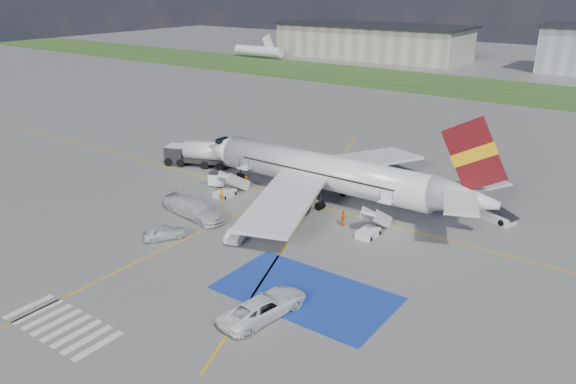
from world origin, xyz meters
name	(u,v)px	position (x,y,z in m)	size (l,w,h in m)	color
ground	(242,243)	(0.00, 0.00, 0.00)	(400.00, 400.00, 0.00)	#60605E
grass_strip	(517,92)	(0.00, 95.00, 0.01)	(400.00, 30.00, 0.01)	#2D4C1E
taxiway_line_main	(312,205)	(0.00, 12.00, 0.01)	(120.00, 0.20, 0.01)	gold
taxiway_line_cross	(122,269)	(-5.00, -10.00, 0.01)	(0.20, 60.00, 0.01)	gold
taxiway_line_diag	(312,205)	(0.00, 12.00, 0.01)	(0.20, 60.00, 0.01)	gold
staging_box	(306,293)	(10.00, -4.00, 0.01)	(14.00, 8.00, 0.01)	#193597
crosswalk	(61,325)	(-1.80, -18.00, 0.01)	(9.00, 4.00, 0.01)	silver
terminal_west	(372,42)	(-55.00, 130.00, 5.00)	(60.00, 22.00, 10.00)	gray
airliner	(334,174)	(1.51, 14.00, 3.39)	(36.81, 32.95, 11.92)	silver
airstairs_fwd	(227,190)	(-9.50, 8.70, 0.62)	(1.90, 5.20, 3.60)	silver
airstairs_aft	(370,229)	(9.00, 8.70, 0.62)	(1.90, 5.20, 3.60)	silver
fuel_tanker	(203,156)	(-19.48, 15.12, 1.43)	(10.25, 6.05, 3.41)	black
gpu_cart	(217,180)	(-12.61, 10.38, 0.75)	(2.31, 1.91, 1.67)	silver
belt_loader	(489,214)	(17.14, 19.74, 0.43)	(5.94, 3.44, 1.72)	silver
car_silver_a	(164,232)	(-6.64, -3.64, 0.70)	(1.65, 4.10, 1.40)	silver
car_silver_b	(239,233)	(-0.81, 0.52, 0.67)	(1.42, 4.08, 1.34)	silver
van_white_a	(264,304)	(9.34, -8.53, 1.06)	(2.62, 5.68, 2.13)	white
van_white_b	(193,205)	(-8.35, 2.01, 1.25)	(2.60, 6.40, 2.51)	silver
crew_fwd	(222,195)	(-8.66, 6.81, 0.81)	(0.59, 0.39, 1.62)	orange
crew_nose	(246,182)	(-9.31, 11.84, 0.77)	(0.75, 0.59, 1.55)	orange
crew_aft	(343,218)	(5.70, 9.07, 0.83)	(0.97, 0.40, 1.65)	orange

